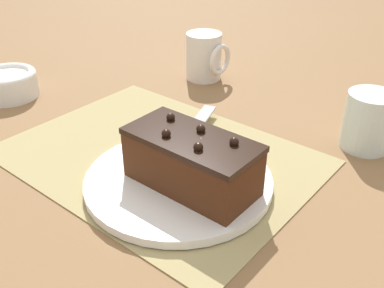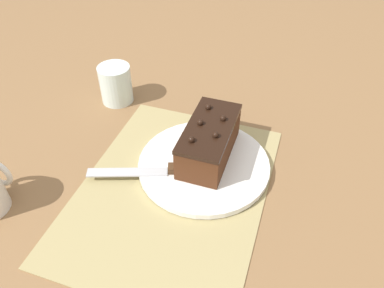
{
  "view_description": "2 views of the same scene",
  "coord_description": "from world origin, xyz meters",
  "px_view_note": "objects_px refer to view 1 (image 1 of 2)",
  "views": [
    {
      "loc": [
        0.41,
        -0.42,
        0.37
      ],
      "look_at": [
        0.07,
        -0.01,
        0.05
      ],
      "focal_mm": 42.0,
      "sensor_mm": 36.0,
      "label": 1
    },
    {
      "loc": [
        -0.43,
        -0.18,
        0.54
      ],
      "look_at": [
        0.1,
        -0.0,
        0.03
      ],
      "focal_mm": 35.0,
      "sensor_mm": 36.0,
      "label": 2
    }
  ],
  "objects_px": {
    "chocolate_cake": "(192,161)",
    "drinking_glass": "(368,121)",
    "cake_plate": "(179,180)",
    "small_bowl": "(8,83)",
    "coffee_mug": "(205,57)",
    "serving_knife": "(181,146)"
  },
  "relations": [
    {
      "from": "chocolate_cake",
      "to": "drinking_glass",
      "type": "xyz_separation_m",
      "value": [
        0.13,
        0.27,
        -0.01
      ]
    },
    {
      "from": "cake_plate",
      "to": "small_bowl",
      "type": "xyz_separation_m",
      "value": [
        -0.46,
        0.02,
        0.02
      ]
    },
    {
      "from": "cake_plate",
      "to": "coffee_mug",
      "type": "relative_size",
      "value": 2.65
    },
    {
      "from": "drinking_glass",
      "to": "coffee_mug",
      "type": "bearing_deg",
      "value": 170.1
    },
    {
      "from": "cake_plate",
      "to": "small_bowl",
      "type": "relative_size",
      "value": 2.3
    },
    {
      "from": "serving_knife",
      "to": "coffee_mug",
      "type": "relative_size",
      "value": 2.25
    },
    {
      "from": "small_bowl",
      "to": "coffee_mug",
      "type": "bearing_deg",
      "value": 52.81
    },
    {
      "from": "drinking_glass",
      "to": "chocolate_cake",
      "type": "bearing_deg",
      "value": -115.9
    },
    {
      "from": "serving_knife",
      "to": "cake_plate",
      "type": "bearing_deg",
      "value": -72.14
    },
    {
      "from": "cake_plate",
      "to": "serving_knife",
      "type": "distance_m",
      "value": 0.08
    },
    {
      "from": "serving_knife",
      "to": "small_bowl",
      "type": "bearing_deg",
      "value": 166.18
    },
    {
      "from": "drinking_glass",
      "to": "small_bowl",
      "type": "bearing_deg",
      "value": -157.71
    },
    {
      "from": "small_bowl",
      "to": "serving_knife",
      "type": "bearing_deg",
      "value": 5.71
    },
    {
      "from": "coffee_mug",
      "to": "small_bowl",
      "type": "bearing_deg",
      "value": -127.19
    },
    {
      "from": "coffee_mug",
      "to": "cake_plate",
      "type": "bearing_deg",
      "value": -57.21
    },
    {
      "from": "chocolate_cake",
      "to": "small_bowl",
      "type": "distance_m",
      "value": 0.48
    },
    {
      "from": "chocolate_cake",
      "to": "coffee_mug",
      "type": "height_order",
      "value": "chocolate_cake"
    },
    {
      "from": "cake_plate",
      "to": "drinking_glass",
      "type": "bearing_deg",
      "value": 59.76
    },
    {
      "from": "chocolate_cake",
      "to": "coffee_mug",
      "type": "relative_size",
      "value": 1.81
    },
    {
      "from": "serving_knife",
      "to": "small_bowl",
      "type": "distance_m",
      "value": 0.41
    },
    {
      "from": "chocolate_cake",
      "to": "coffee_mug",
      "type": "bearing_deg",
      "value": 125.56
    },
    {
      "from": "cake_plate",
      "to": "chocolate_cake",
      "type": "distance_m",
      "value": 0.05
    }
  ]
}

